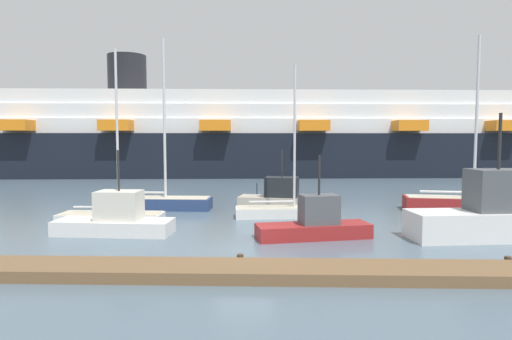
{
  "coord_description": "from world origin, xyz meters",
  "views": [
    {
      "loc": [
        1.06,
        -17.89,
        4.73
      ],
      "look_at": [
        0.0,
        15.95,
        2.24
      ],
      "focal_mm": 30.06,
      "sensor_mm": 36.0,
      "label": 1
    }
  ],
  "objects": [
    {
      "name": "ground_plane",
      "position": [
        0.0,
        0.0,
        0.0
      ],
      "size": [
        600.0,
        600.0,
        0.0
      ],
      "primitive_type": "plane",
      "color": "slate"
    },
    {
      "name": "dock_pier",
      "position": [
        0.0,
        -3.54,
        0.2
      ],
      "size": [
        24.16,
        2.16,
        0.48
      ],
      "color": "brown",
      "rests_on": "ground_plane"
    },
    {
      "name": "sailboat_0",
      "position": [
        -7.83,
        5.64,
        0.43
      ],
      "size": [
        5.79,
        1.76,
        9.64
      ],
      "rotation": [
        0.0,
        0.0,
        -0.01
      ],
      "color": "white",
      "rests_on": "ground_plane"
    },
    {
      "name": "sailboat_1",
      "position": [
        13.73,
        10.15,
        0.61
      ],
      "size": [
        7.57,
        2.8,
        11.24
      ],
      "rotation": [
        0.0,
        0.0,
        -0.14
      ],
      "color": "maroon",
      "rests_on": "ground_plane"
    },
    {
      "name": "sailboat_2",
      "position": [
        -6.45,
        10.35,
        0.57
      ],
      "size": [
        7.29,
        2.03,
        11.26
      ],
      "rotation": [
        0.0,
        0.0,
        -0.03
      ],
      "color": "navy",
      "rests_on": "ground_plane"
    },
    {
      "name": "sailboat_3",
      "position": [
        2.09,
        7.7,
        0.45
      ],
      "size": [
        6.2,
        2.14,
        9.1
      ],
      "rotation": [
        0.0,
        0.0,
        0.1
      ],
      "color": "white",
      "rests_on": "ground_plane"
    },
    {
      "name": "fishing_boat_0",
      "position": [
        11.48,
        2.33,
        1.13
      ],
      "size": [
        7.66,
        2.94,
        5.91
      ],
      "rotation": [
        0.0,
        0.0,
        0.11
      ],
      "color": "white",
      "rests_on": "ground_plane"
    },
    {
      "name": "fishing_boat_1",
      "position": [
        3.25,
        2.31,
        0.69
      ],
      "size": [
        5.63,
        2.73,
        3.96
      ],
      "rotation": [
        0.0,
        0.0,
        0.22
      ],
      "color": "maroon",
      "rests_on": "ground_plane"
    },
    {
      "name": "fishing_boat_2",
      "position": [
        1.74,
        11.11,
        0.77
      ],
      "size": [
        5.54,
        2.76,
        3.97
      ],
      "rotation": [
        0.0,
        0.0,
        -0.18
      ],
      "color": "#BCB29E",
      "rests_on": "ground_plane"
    },
    {
      "name": "fishing_boat_3",
      "position": [
        -6.53,
        2.82,
        0.75
      ],
      "size": [
        5.82,
        2.14,
        4.17
      ],
      "rotation": [
        0.0,
        0.0,
        -0.05
      ],
      "color": "white",
      "rests_on": "ground_plane"
    },
    {
      "name": "channel_buoy_0",
      "position": [
        3.49,
        4.65,
        0.4
      ],
      "size": [
        0.79,
        0.79,
        1.55
      ],
      "color": "orange",
      "rests_on": "ground_plane"
    },
    {
      "name": "channel_buoy_1",
      "position": [
        0.16,
        13.0,
        0.32
      ],
      "size": [
        0.62,
        0.62,
        1.49
      ],
      "color": "green",
      "rests_on": "ground_plane"
    },
    {
      "name": "cruise_ship",
      "position": [
        -0.14,
        39.1,
        4.9
      ],
      "size": [
        98.15,
        20.31,
        15.5
      ],
      "rotation": [
        0.0,
        0.0,
        0.06
      ],
      "color": "black",
      "rests_on": "ground_plane"
    }
  ]
}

